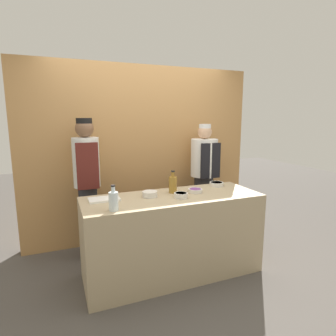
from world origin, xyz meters
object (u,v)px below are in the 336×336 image
object	(u,v)px
sauce_bowl_red	(216,184)
chef_left	(87,182)
sauce_bowl_purple	(195,190)
chef_right	(204,178)
cutting_board	(104,199)
bottle_clear	(114,201)
sauce_bowl_green	(181,195)
bottle_vinegar	(173,184)
sauce_bowl_white	(150,194)

from	to	relation	value
sauce_bowl_red	chef_left	size ratio (longest dim) A/B	0.10
sauce_bowl_purple	chef_right	world-z (taller)	chef_right
cutting_board	bottle_clear	size ratio (longest dim) A/B	1.30
sauce_bowl_red	cutting_board	distance (m)	1.37
sauce_bowl_green	chef_right	world-z (taller)	chef_right
chef_right	chef_left	bearing A→B (deg)	-180.00
chef_right	bottle_vinegar	bearing A→B (deg)	-139.77
sauce_bowl_white	sauce_bowl_purple	bearing A→B (deg)	-3.17
sauce_bowl_purple	sauce_bowl_white	distance (m)	0.52
sauce_bowl_red	chef_right	bearing A→B (deg)	76.68
sauce_bowl_purple	sauce_bowl_red	distance (m)	0.41
sauce_bowl_purple	bottle_clear	world-z (taller)	bottle_clear
chef_right	bottle_clear	bearing A→B (deg)	-146.10
chef_left	sauce_bowl_green	bearing A→B (deg)	-45.10
cutting_board	bottle_vinegar	size ratio (longest dim) A/B	1.23
bottle_clear	chef_left	world-z (taller)	chef_left
chef_left	bottle_clear	bearing A→B (deg)	-82.98
sauce_bowl_green	bottle_vinegar	xyz separation A→B (m)	(0.00, 0.22, 0.07)
sauce_bowl_red	chef_left	xyz separation A→B (m)	(-1.46, 0.54, 0.03)
sauce_bowl_red	chef_left	distance (m)	1.56
sauce_bowl_purple	bottle_vinegar	world-z (taller)	bottle_vinegar
bottle_vinegar	chef_right	world-z (taller)	chef_right
cutting_board	sauce_bowl_white	bearing A→B (deg)	-5.89
sauce_bowl_red	bottle_clear	world-z (taller)	bottle_clear
sauce_bowl_red	bottle_vinegar	distance (m)	0.62
sauce_bowl_green	chef_left	world-z (taller)	chef_left
chef_right	sauce_bowl_white	bearing A→B (deg)	-146.47
sauce_bowl_white	bottle_clear	size ratio (longest dim) A/B	0.68
sauce_bowl_purple	cutting_board	world-z (taller)	sauce_bowl_purple
sauce_bowl_red	sauce_bowl_green	bearing A→B (deg)	-153.51
bottle_clear	sauce_bowl_white	bearing A→B (deg)	34.75
bottle_vinegar	sauce_bowl_white	bearing A→B (deg)	-169.30
sauce_bowl_red	bottle_vinegar	bearing A→B (deg)	-172.09
sauce_bowl_purple	chef_left	xyz separation A→B (m)	(-1.09, 0.71, 0.03)
cutting_board	bottle_vinegar	xyz separation A→B (m)	(0.75, 0.01, 0.09)
sauce_bowl_white	chef_left	distance (m)	0.88
sauce_bowl_red	bottle_clear	distance (m)	1.42
chef_left	sauce_bowl_purple	bearing A→B (deg)	-33.23
sauce_bowl_purple	bottle_vinegar	xyz separation A→B (m)	(-0.24, 0.08, 0.07)
bottle_clear	cutting_board	bearing A→B (deg)	94.29
bottle_vinegar	chef_left	xyz separation A→B (m)	(-0.85, 0.63, -0.04)
sauce_bowl_red	bottle_clear	xyz separation A→B (m)	(-1.34, -0.45, 0.07)
sauce_bowl_purple	bottle_clear	bearing A→B (deg)	-163.97
sauce_bowl_purple	cutting_board	size ratio (longest dim) A/B	0.52
chef_left	chef_right	world-z (taller)	chef_left
sauce_bowl_purple	sauce_bowl_green	size ratio (longest dim) A/B	1.13
chef_left	chef_right	bearing A→B (deg)	0.00
bottle_vinegar	chef_right	distance (m)	0.98
cutting_board	bottle_clear	xyz separation A→B (m)	(0.03, -0.35, 0.08)
sauce_bowl_white	chef_left	size ratio (longest dim) A/B	0.09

